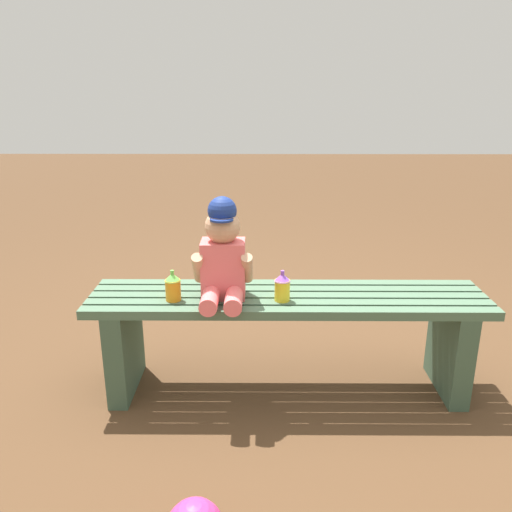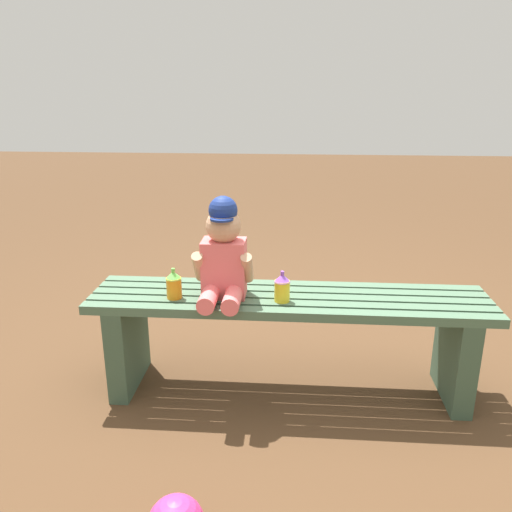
{
  "view_description": "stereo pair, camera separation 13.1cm",
  "coord_description": "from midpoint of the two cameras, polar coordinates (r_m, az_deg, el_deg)",
  "views": [
    {
      "loc": [
        -0.12,
        -1.93,
        1.23
      ],
      "look_at": [
        -0.13,
        -0.05,
        0.61
      ],
      "focal_mm": 36.26,
      "sensor_mm": 36.0,
      "label": 1
    },
    {
      "loc": [
        0.01,
        -1.92,
        1.23
      ],
      "look_at": [
        -0.13,
        -0.05,
        0.61
      ],
      "focal_mm": 36.26,
      "sensor_mm": 36.0,
      "label": 2
    }
  ],
  "objects": [
    {
      "name": "park_bench",
      "position": [
        2.14,
        5.34,
        -7.87
      ],
      "size": [
        1.6,
        0.34,
        0.43
      ],
      "color": "#47664C",
      "rests_on": "ground_plane"
    },
    {
      "name": "sippy_cup_right",
      "position": [
        2.01,
        4.77,
        -3.47
      ],
      "size": [
        0.06,
        0.06,
        0.12
      ],
      "color": "yellow",
      "rests_on": "park_bench"
    },
    {
      "name": "child_figure",
      "position": [
        2.0,
        -1.76,
        0.11
      ],
      "size": [
        0.23,
        0.27,
        0.4
      ],
      "color": "#E56666",
      "rests_on": "park_bench"
    },
    {
      "name": "ground_plane",
      "position": [
        2.29,
        5.12,
        -14.41
      ],
      "size": [
        16.0,
        16.0,
        0.0
      ],
      "primitive_type": "plane",
      "color": "#4C331E"
    },
    {
      "name": "sippy_cup_left",
      "position": [
        2.05,
        -7.25,
        -3.12
      ],
      "size": [
        0.06,
        0.06,
        0.12
      ],
      "color": "orange",
      "rests_on": "park_bench"
    }
  ]
}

